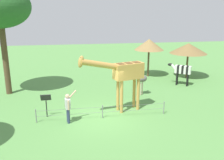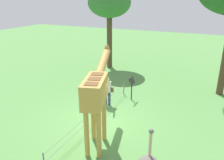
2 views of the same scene
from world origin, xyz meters
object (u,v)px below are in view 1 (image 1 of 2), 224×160
Objects in this scene: ostrich at (142,79)px; shade_hut_near at (149,45)px; zebra at (182,71)px; shade_hut_far at (188,48)px; info_sign at (46,101)px; visitor at (68,106)px; giraffe at (123,73)px.

shade_hut_near reaches higher than ostrich.
shade_hut_far reaches higher than zebra.
shade_hut_far is at bearing -124.20° from zebra.
visitor is at bearing 142.06° from info_sign.
visitor is 1.02× the size of zebra.
info_sign is at bearing 24.43° from zebra.
giraffe is 4.51m from info_sign.
visitor is at bearing 36.21° from ostrich.
giraffe is 1.17× the size of shade_hut_near.
zebra is at bearing 120.15° from shade_hut_near.
giraffe is 2.32× the size of zebra.
ostrich is 6.55m from shade_hut_far.
zebra is at bearing -154.63° from ostrich.
ostrich is at bearing -156.14° from info_sign.
visitor is (3.14, 1.10, -1.35)m from giraffe.
shade_hut_near is (-1.95, -4.78, 1.62)m from ostrich.
visitor is at bearing 19.25° from giraffe.
shade_hut_far is 13.15m from info_sign.
shade_hut_near reaches higher than shade_hut_far.
info_sign is (4.32, 0.18, -1.30)m from giraffe.
shade_hut_far is at bearing -143.09° from ostrich.
giraffe reaches higher than ostrich.
shade_hut_near is (1.76, -3.02, 1.64)m from zebra.
zebra is 0.53× the size of shade_hut_far.
giraffe is 3.59m from visitor.
shade_hut_near is 11.19m from info_sign.
giraffe is 2.92× the size of info_sign.
giraffe is 2.27× the size of visitor.
zebra is 0.51× the size of shade_hut_near.
ostrich is (-1.84, -2.55, -1.08)m from giraffe.
ostrich reaches higher than visitor.
shade_hut_near is (-6.92, -8.42, 1.90)m from visitor.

